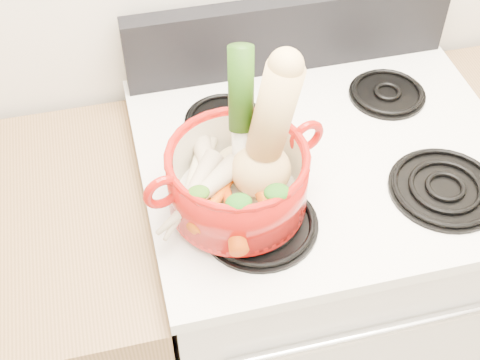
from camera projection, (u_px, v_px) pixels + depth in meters
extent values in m
cube|color=silver|center=(310.00, 283.00, 1.76)|extent=(0.76, 0.65, 0.92)
cube|color=white|center=(327.00, 156.00, 1.41)|extent=(0.78, 0.67, 0.03)
cube|color=black|center=(289.00, 34.00, 1.53)|extent=(0.76, 0.05, 0.18)
cylinder|color=silver|center=(375.00, 333.00, 1.30)|extent=(0.60, 0.02, 0.02)
cylinder|color=black|center=(259.00, 223.00, 1.26)|extent=(0.22, 0.22, 0.02)
cylinder|color=black|center=(445.00, 187.00, 1.32)|extent=(0.22, 0.22, 0.02)
cylinder|color=black|center=(224.00, 119.00, 1.46)|extent=(0.17, 0.17, 0.02)
cylinder|color=black|center=(387.00, 92.00, 1.52)|extent=(0.17, 0.17, 0.02)
cylinder|color=#9E0F0A|center=(237.00, 180.00, 1.23)|extent=(0.32, 0.32, 0.13)
torus|color=#9E0F0A|center=(162.00, 192.00, 1.15)|extent=(0.07, 0.03, 0.07)
torus|color=#9E0F0A|center=(307.00, 136.00, 1.25)|extent=(0.07, 0.03, 0.07)
cylinder|color=white|center=(243.00, 119.00, 1.18)|extent=(0.07, 0.11, 0.30)
ellipsoid|color=tan|center=(237.00, 159.00, 1.29)|extent=(0.08, 0.06, 0.04)
cone|color=#F0EAC3|center=(193.00, 177.00, 1.26)|extent=(0.14, 0.20, 0.06)
cone|color=beige|center=(190.00, 195.00, 1.22)|extent=(0.16, 0.18, 0.06)
cone|color=beige|center=(207.00, 167.00, 1.25)|extent=(0.05, 0.21, 0.06)
cone|color=beige|center=(198.00, 196.00, 1.20)|extent=(0.20, 0.15, 0.06)
cone|color=#D03E0A|center=(231.00, 212.00, 1.20)|extent=(0.05, 0.18, 0.05)
cone|color=#D7580A|center=(215.00, 203.00, 1.21)|extent=(0.12, 0.12, 0.04)
cone|color=#D0520A|center=(257.00, 188.00, 1.23)|extent=(0.07, 0.19, 0.05)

